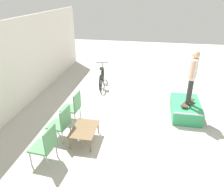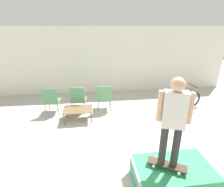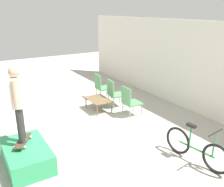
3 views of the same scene
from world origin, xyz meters
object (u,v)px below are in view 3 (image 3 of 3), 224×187
object	(u,v)px
person_skater	(17,99)
patio_chair_center	(114,92)
coffee_table	(98,100)
patio_chair_right	(130,100)
skate_ramp_box	(27,155)
skateboard_on_ramp	(23,141)
bicycle	(196,148)
patio_chair_left	(101,86)

from	to	relation	value
person_skater	patio_chair_center	xyz separation A→B (m)	(-1.82, 3.53, -0.99)
coffee_table	patio_chair_right	xyz separation A→B (m)	(0.94, 0.64, 0.17)
skate_ramp_box	patio_chair_right	distance (m)	3.67
skateboard_on_ramp	patio_chair_right	xyz separation A→B (m)	(-0.87, 3.53, 0.00)
bicycle	coffee_table	bearing A→B (deg)	178.77
bicycle	skate_ramp_box	bearing A→B (deg)	-127.30
coffee_table	patio_chair_right	size ratio (longest dim) A/B	0.96
patio_chair_left	patio_chair_right	bearing A→B (deg)	-175.44
patio_chair_right	bicycle	world-z (taller)	patio_chair_right
skate_ramp_box	person_skater	xyz separation A→B (m)	(-0.15, -0.02, 1.31)
coffee_table	bicycle	distance (m)	3.88
patio_chair_left	skateboard_on_ramp	bearing A→B (deg)	132.65
patio_chair_right	skateboard_on_ramp	bearing A→B (deg)	106.31
skateboard_on_ramp	bicycle	xyz separation A→B (m)	(2.04, 3.30, -0.18)
coffee_table	patio_chair_right	world-z (taller)	patio_chair_right
patio_chair_left	patio_chair_right	xyz separation A→B (m)	(1.89, -0.00, 0.00)
skateboard_on_ramp	patio_chair_right	world-z (taller)	patio_chair_right
skate_ramp_box	bicycle	xyz separation A→B (m)	(1.90, 3.28, 0.13)
coffee_table	patio_chair_left	bearing A→B (deg)	146.30
skateboard_on_ramp	person_skater	bearing A→B (deg)	-3.50
patio_chair_left	bicycle	bearing A→B (deg)	-178.16
person_skater	coffee_table	distance (m)	3.61
bicycle	skateboard_on_ramp	bearing A→B (deg)	-129.04
skate_ramp_box	patio_chair_left	xyz separation A→B (m)	(-2.91, 3.51, 0.31)
coffee_table	patio_chair_center	size ratio (longest dim) A/B	0.96
skateboard_on_ramp	bicycle	size ratio (longest dim) A/B	0.44
bicycle	patio_chair_left	bearing A→B (deg)	170.02
person_skater	patio_chair_left	bearing A→B (deg)	145.79
person_skater	skateboard_on_ramp	bearing A→B (deg)	164.02
skateboard_on_ramp	coffee_table	world-z (taller)	skateboard_on_ramp
person_skater	coffee_table	bearing A→B (deg)	139.77
skate_ramp_box	skateboard_on_ramp	distance (m)	0.34
coffee_table	skateboard_on_ramp	bearing A→B (deg)	-57.94
coffee_table	person_skater	bearing A→B (deg)	-57.94
coffee_table	bicycle	size ratio (longest dim) A/B	0.57
patio_chair_center	bicycle	bearing A→B (deg)	-176.26
skate_ramp_box	patio_chair_left	world-z (taller)	patio_chair_left
patio_chair_center	bicycle	size ratio (longest dim) A/B	0.60
patio_chair_right	patio_chair_center	bearing A→B (deg)	2.41
patio_chair_left	patio_chair_right	distance (m)	1.89
skateboard_on_ramp	skate_ramp_box	bearing A→B (deg)	36.88
person_skater	patio_chair_center	size ratio (longest dim) A/B	1.70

